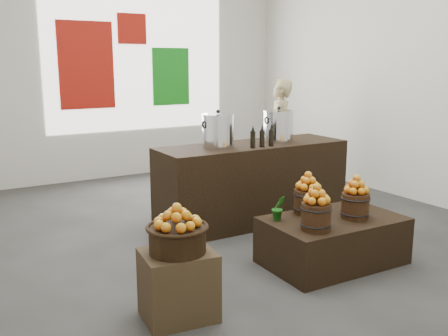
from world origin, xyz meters
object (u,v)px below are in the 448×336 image
wicker_basket (177,240)px  display_table (333,240)px  shopper (279,132)px  stock_pot_center (278,127)px  counter (252,183)px  stock_pot_left (218,132)px  crate (178,285)px

wicker_basket → display_table: (1.78, 0.20, -0.41)m
shopper → stock_pot_center: bearing=9.2°
display_table → counter: size_ratio=0.56×
wicker_basket → display_table: 1.83m
stock_pot_center → display_table: bearing=-106.7°
counter → stock_pot_center: 0.77m
stock_pot_center → shopper: (1.12, 1.45, -0.31)m
stock_pot_left → shopper: bearing=36.0°
counter → wicker_basket: bearing=-136.7°
crate → stock_pot_left: size_ratio=1.46×
stock_pot_center → wicker_basket: bearing=-142.5°
crate → stock_pot_center: bearing=37.5°
stock_pot_center → shopper: 1.86m
display_table → stock_pot_left: (-0.42, 1.52, 0.93)m
crate → display_table: size_ratio=0.40×
shopper → stock_pot_left: bearing=-7.1°
crate → shopper: bearing=43.3°
counter → stock_pot_left: bearing=-180.0°
wicker_basket → stock_pot_left: stock_pot_left is taller
wicker_basket → stock_pot_left: 2.25m
stock_pot_center → shopper: bearing=52.4°
wicker_basket → stock_pot_left: (1.36, 1.72, 0.52)m
wicker_basket → display_table: wicker_basket is taller
stock_pot_left → shopper: (1.98, 1.44, -0.31)m
display_table → stock_pot_center: size_ratio=3.62×
counter → stock_pot_center: (0.38, -0.00, 0.67)m
stock_pot_left → counter: bearing=-0.5°
display_table → shopper: shopper is taller
stock_pot_center → counter: bearing=179.5°
display_table → stock_pot_center: (0.45, 1.51, 0.93)m
crate → stock_pot_center: 2.95m
wicker_basket → stock_pot_center: size_ratio=1.17×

